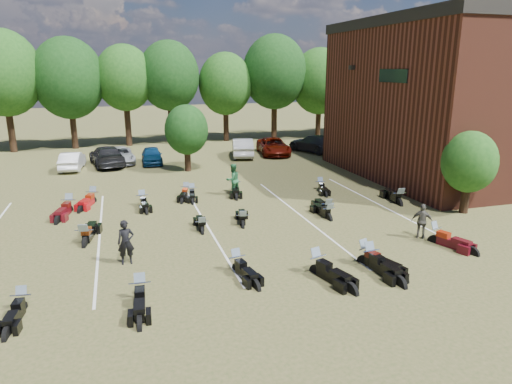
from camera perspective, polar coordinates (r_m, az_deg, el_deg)
name	(u,v)px	position (r m, az deg, el deg)	size (l,w,h in m)	color
ground	(285,240)	(20.62, 3.68, -5.98)	(160.00, 160.00, 0.00)	brown
car_1	(72,161)	(37.34, -21.99, 3.64)	(1.42, 4.08, 1.34)	silver
car_2	(120,155)	(38.60, -16.66, 4.41)	(2.13, 4.62, 1.28)	#93959B
car_3	(107,156)	(37.90, -18.16, 4.32)	(2.19, 5.38, 1.56)	black
car_4	(152,155)	(37.74, -12.89, 4.47)	(1.58, 3.92, 1.34)	navy
car_5	(243,147)	(39.84, -1.69, 5.60)	(1.70, 4.87, 1.61)	#B6B7B2
car_6	(273,146)	(40.80, 2.20, 5.72)	(2.42, 5.25, 1.46)	#510C04
car_7	(314,143)	(42.42, 7.26, 6.05)	(2.20, 5.41, 1.57)	#323136
person_black	(126,242)	(18.57, -15.96, -6.07)	(0.65, 0.43, 1.78)	black
person_green	(233,180)	(27.49, -2.91, 1.55)	(0.94, 0.73, 1.93)	#256439
person_grey	(422,221)	(21.81, 20.06, -3.46)	(0.94, 0.39, 1.61)	#504D45
motorcycle_0	(23,311)	(16.67, -27.10, -13.11)	(0.66, 2.06, 1.15)	black
motorcycle_1	(141,300)	(16.02, -14.19, -12.96)	(0.73, 2.30, 1.28)	black
motorcycle_2	(237,271)	(17.56, -2.39, -9.87)	(0.70, 2.19, 1.22)	black
motorcycle_3	(317,274)	(17.51, 7.62, -10.08)	(0.79, 2.49, 1.39)	black
motorcycle_4	(370,267)	(18.48, 14.04, -9.02)	(0.78, 2.45, 1.36)	black
motorcycle_5	(364,264)	(18.68, 13.40, -8.71)	(0.78, 2.45, 1.37)	black
motorcycle_6	(435,242)	(21.76, 21.45, -5.89)	(0.75, 2.36, 1.32)	#480A12
motorcycle_8	(85,245)	(21.30, -20.54, -6.26)	(0.80, 2.53, 1.41)	black
motorcycle_9	(202,233)	(21.56, -6.74, -5.09)	(0.65, 2.02, 1.13)	black
motorcycle_10	(243,227)	(22.22, -1.64, -4.36)	(0.68, 2.12, 1.18)	black
motorcycle_11	(329,220)	(23.54, 9.08, -3.42)	(0.69, 2.16, 1.20)	black
motorcycle_12	(327,215)	(24.26, 8.93, -2.84)	(0.72, 2.25, 1.25)	black
motorcycle_13	(399,205)	(26.96, 17.44, -1.54)	(0.80, 2.52, 1.40)	black
motorcycle_14	(70,212)	(26.40, -22.26, -2.34)	(0.80, 2.50, 1.39)	#520B13
motorcycle_15	(93,203)	(27.70, -19.67, -1.29)	(0.76, 2.37, 1.32)	#A10B11
motorcycle_16	(143,206)	(26.37, -13.97, -1.65)	(0.70, 2.20, 1.23)	black
motorcycle_17	(186,196)	(27.84, -8.72, -0.48)	(0.66, 2.07, 1.16)	black
motorcycle_18	(192,197)	(27.60, -7.98, -0.59)	(0.64, 2.01, 1.12)	black
motorcycle_19	(235,192)	(28.45, -2.63, 0.02)	(0.75, 2.36, 1.31)	black
motorcycle_20	(320,190)	(29.09, 8.02, 0.23)	(0.66, 2.06, 1.15)	black
tree_line	(175,80)	(47.35, -10.10, 13.60)	(56.00, 6.00, 9.79)	black
young_tree_near_building	(469,162)	(26.13, 25.12, 3.42)	(2.80, 2.80, 4.16)	black
young_tree_midfield	(186,130)	(34.10, -8.69, 7.70)	(3.20, 3.20, 4.70)	black
parking_lines	(207,225)	(22.58, -6.18, -4.11)	(20.10, 14.00, 0.01)	silver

